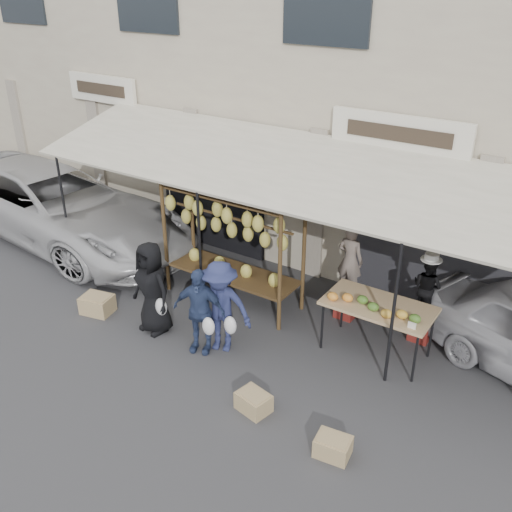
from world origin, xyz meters
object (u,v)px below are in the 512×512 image
(customer_left, at_px, (152,288))
(crate_far, at_px, (97,304))
(produce_table, at_px, (377,307))
(crate_near_a, at_px, (254,402))
(crate_near_b, at_px, (333,447))
(customer_mid, at_px, (199,311))
(customer_right, at_px, (221,307))
(vendor_left, at_px, (350,260))
(vendor_right, at_px, (427,287))
(van, at_px, (48,186))
(banana_rack, at_px, (230,223))

(customer_left, height_order, crate_far, customer_left)
(produce_table, xyz_separation_m, crate_near_a, (-0.87, -2.16, -0.74))
(crate_near_a, height_order, crate_near_b, crate_near_a)
(customer_left, height_order, crate_near_b, customer_left)
(customer_mid, relative_size, customer_right, 0.94)
(produce_table, xyz_separation_m, vendor_left, (-0.85, 0.78, 0.25))
(customer_left, distance_m, crate_far, 1.41)
(vendor_right, xyz_separation_m, customer_left, (-3.89, -2.24, -0.18))
(vendor_left, relative_size, customer_left, 0.79)
(van, bearing_deg, vendor_right, -81.48)
(customer_mid, bearing_deg, van, 145.92)
(vendor_left, xyz_separation_m, crate_far, (-3.79, -2.37, -0.96))
(crate_near_a, bearing_deg, customer_mid, 154.59)
(banana_rack, distance_m, crate_near_b, 4.33)
(banana_rack, height_order, van, van)
(van, bearing_deg, vendor_left, -81.21)
(vendor_right, relative_size, customer_left, 0.65)
(vendor_left, height_order, customer_mid, vendor_left)
(vendor_right, bearing_deg, customer_left, 48.39)
(produce_table, xyz_separation_m, customer_left, (-3.40, -1.41, -0.06))
(crate_near_b, bearing_deg, crate_near_a, 174.26)
(banana_rack, xyz_separation_m, crate_far, (-1.76, -1.69, -1.41))
(customer_mid, height_order, van, van)
(vendor_left, xyz_separation_m, customer_right, (-1.27, -2.00, -0.34))
(produce_table, distance_m, crate_far, 4.96)
(produce_table, bearing_deg, banana_rack, 177.95)
(banana_rack, distance_m, customer_mid, 1.82)
(banana_rack, xyz_separation_m, vendor_right, (3.37, 0.72, -0.57))
(banana_rack, relative_size, produce_table, 1.53)
(van, bearing_deg, customer_mid, -101.73)
(crate_far, bearing_deg, vendor_left, 31.95)
(banana_rack, xyz_separation_m, customer_mid, (0.49, -1.54, -0.83))
(vendor_right, relative_size, crate_near_a, 2.33)
(produce_table, distance_m, van, 8.16)
(customer_right, xyz_separation_m, crate_near_b, (2.56, -1.07, -0.65))
(customer_right, distance_m, crate_far, 2.62)
(customer_left, xyz_separation_m, crate_near_b, (3.84, -0.88, -0.68))
(customer_right, distance_m, crate_near_b, 2.85)
(crate_near_b, bearing_deg, customer_left, 167.14)
(crate_near_b, xyz_separation_m, crate_far, (-5.08, 0.70, 0.03))
(vendor_right, distance_m, customer_mid, 3.67)
(produce_table, distance_m, crate_near_a, 2.44)
(customer_left, relative_size, van, 0.30)
(customer_mid, bearing_deg, vendor_left, 37.81)
(vendor_left, bearing_deg, banana_rack, 22.72)
(customer_mid, height_order, crate_far, customer_mid)
(banana_rack, bearing_deg, crate_near_a, -48.39)
(customer_left, height_order, van, van)
(customer_right, bearing_deg, banana_rack, 101.32)
(customer_mid, bearing_deg, vendor_right, 20.77)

